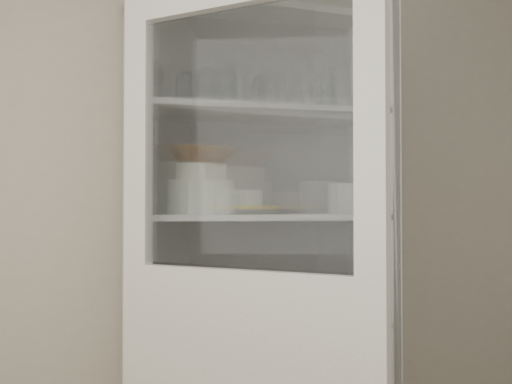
{
  "coord_description": "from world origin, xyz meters",
  "views": [
    {
      "loc": [
        -0.41,
        -1.13,
        1.29
      ],
      "look_at": [
        0.2,
        1.27,
        1.35
      ],
      "focal_mm": 45.0,
      "sensor_mm": 36.0,
      "label": 1
    }
  ],
  "objects": [
    {
      "name": "plate_stack_front",
      "position": [
        -0.03,
        1.21,
        1.32
      ],
      "size": [
        0.25,
        0.25,
        0.13
      ],
      "primitive_type": "cylinder",
      "color": "silver",
      "rests_on": "shelf_plates"
    },
    {
      "name": "mug_white",
      "position": [
        0.54,
        1.18,
        0.91
      ],
      "size": [
        0.13,
        0.13,
        0.1
      ],
      "primitive_type": "imported",
      "rotation": [
        0.0,
        0.0,
        0.3
      ],
      "color": "silver",
      "rests_on": "shelf_mugs"
    },
    {
      "name": "plate_stack_back",
      "position": [
        0.02,
        1.38,
        1.31
      ],
      "size": [
        0.2,
        0.2,
        0.1
      ],
      "primitive_type": "cylinder",
      "color": "silver",
      "rests_on": "shelf_plates"
    },
    {
      "name": "measuring_cups",
      "position": [
        0.01,
        1.18,
        0.88
      ],
      "size": [
        0.1,
        0.1,
        0.04
      ],
      "primitive_type": "cylinder",
      "color": "#A9A9A9",
      "rests_on": "shelf_mugs"
    },
    {
      "name": "mug_blue",
      "position": [
        0.54,
        1.22,
        0.9
      ],
      "size": [
        0.14,
        0.14,
        0.09
      ],
      "primitive_type": "imported",
      "rotation": [
        0.0,
        0.0,
        -0.37
      ],
      "color": "#0C0995",
      "rests_on": "shelf_mugs"
    },
    {
      "name": "tumbler_11",
      "position": [
        0.19,
        1.29,
        1.73
      ],
      "size": [
        0.07,
        0.07,
        0.13
      ],
      "primitive_type": "cylinder",
      "rotation": [
        0.0,
        0.0,
        0.12
      ],
      "color": "silver",
      "rests_on": "shelf_glass"
    },
    {
      "name": "goblet_1",
      "position": [
        0.01,
        1.37,
        1.75
      ],
      "size": [
        0.08,
        0.08,
        0.18
      ],
      "primitive_type": null,
      "color": "silver",
      "rests_on": "shelf_glass"
    },
    {
      "name": "cream_bowl",
      "position": [
        -0.03,
        1.21,
        1.42
      ],
      "size": [
        0.19,
        0.19,
        0.06
      ],
      "primitive_type": "cylinder",
      "rotation": [
        0.0,
        0.0,
        -0.01
      ],
      "color": "silver",
      "rests_on": "plate_stack_front"
    },
    {
      "name": "tumbler_6",
      "position": [
        0.61,
        1.16,
        1.73
      ],
      "size": [
        0.09,
        0.09,
        0.14
      ],
      "primitive_type": "cylinder",
      "rotation": [
        0.0,
        0.0,
        0.25
      ],
      "color": "silver",
      "rests_on": "shelf_glass"
    },
    {
      "name": "tumbler_1",
      "position": [
        0.05,
        1.14,
        1.73
      ],
      "size": [
        0.07,
        0.07,
        0.14
      ],
      "primitive_type": "cylinder",
      "rotation": [
        0.0,
        0.0,
        0.03
      ],
      "color": "silver",
      "rests_on": "shelf_glass"
    },
    {
      "name": "yellow_trivet",
      "position": [
        0.16,
        1.29,
        1.29
      ],
      "size": [
        0.23,
        0.23,
        0.01
      ],
      "primitive_type": "cube",
      "rotation": [
        0.0,
        0.0,
        0.41
      ],
      "color": "yellow",
      "rests_on": "glass_platter"
    },
    {
      "name": "white_ramekin",
      "position": [
        0.16,
        1.29,
        1.32
      ],
      "size": [
        0.17,
        0.17,
        0.06
      ],
      "primitive_type": "cylinder",
      "rotation": [
        0.0,
        0.0,
        -0.24
      ],
      "color": "silver",
      "rests_on": "yellow_trivet"
    },
    {
      "name": "white_canister",
      "position": [
        -0.2,
        1.31,
        0.93
      ],
      "size": [
        0.14,
        0.14,
        0.14
      ],
      "primitive_type": "cylinder",
      "rotation": [
        0.0,
        0.0,
        -0.19
      ],
      "color": "silver",
      "rests_on": "shelf_mugs"
    },
    {
      "name": "goblet_0",
      "position": [
        -0.19,
        1.36,
        1.75
      ],
      "size": [
        0.08,
        0.08,
        0.19
      ],
      "primitive_type": null,
      "color": "silver",
      "rests_on": "shelf_glass"
    },
    {
      "name": "cupboard_door",
      "position": [
        0.02,
        0.74,
        0.87
      ],
      "size": [
        0.67,
        0.66,
        2.0
      ],
      "rotation": [
        0.0,
        0.0,
        -0.77
      ],
      "color": "beige",
      "rests_on": "floor"
    },
    {
      "name": "tumbler_2",
      "position": [
        0.06,
        1.16,
        1.73
      ],
      "size": [
        0.08,
        0.08,
        0.15
      ],
      "primitive_type": "cylinder",
      "rotation": [
        0.0,
        0.0,
        0.1
      ],
      "color": "silver",
      "rests_on": "shelf_glass"
    },
    {
      "name": "tumbler_8",
      "position": [
        0.0,
        1.28,
        1.74
      ],
      "size": [
        0.1,
        0.1,
        0.16
      ],
      "primitive_type": "cylinder",
      "rotation": [
        0.0,
        0.0,
        0.33
      ],
      "color": "silver",
      "rests_on": "shelf_glass"
    },
    {
      "name": "glass_platter",
      "position": [
        0.16,
        1.29,
        1.27
      ],
      "size": [
        0.45,
        0.45,
        0.02
      ],
      "primitive_type": "cylinder",
      "rotation": [
        0.0,
        0.0,
        -0.37
      ],
      "color": "silver",
      "rests_on": "shelf_plates"
    },
    {
      "name": "terracotta_bowl",
      "position": [
        -0.03,
        1.21,
        1.48
      ],
      "size": [
        0.26,
        0.26,
        0.06
      ],
      "primitive_type": "imported",
      "rotation": [
        0.0,
        0.0,
        -0.05
      ],
      "color": "brown",
      "rests_on": "cream_bowl"
    },
    {
      "name": "mug_teal",
      "position": [
        0.33,
        1.33,
        0.91
      ],
      "size": [
        0.14,
        0.14,
        0.1
      ],
      "primitive_type": "imported",
      "rotation": [
        0.0,
        0.0,
        0.4
      ],
      "color": "teal",
      "rests_on": "shelf_mugs"
    },
    {
      "name": "tumbler_0",
      "position": [
        -0.21,
        1.16,
        1.73
      ],
      "size": [
        0.08,
        0.08,
        0.14
      ],
      "primitive_type": "cylinder",
      "rotation": [
        0.0,
        0.0,
        0.04
      ],
      "color": "silver",
      "rests_on": "shelf_glass"
    },
    {
      "name": "tumbler_9",
      "position": [
        0.09,
        1.26,
        1.73
      ],
      "size": [
        0.09,
        0.09,
        0.14
      ],
      "primitive_type": "cylinder",
      "rotation": [
        0.0,
        0.0,
        -0.27
      ],
      "color": "silver",
      "rests_on": "shelf_glass"
    },
    {
      "name": "grey_bowl_stack",
      "position": [
        0.56,
        1.25,
        1.32
      ],
      "size": [
        0.13,
        0.13,
        0.12
      ],
      "primitive_type": "cylinder",
      "color": "silver",
      "rests_on": "shelf_plates"
    },
    {
      "name": "pantry_cabinet",
      "position": [
        0.2,
        1.34,
        0.94
      ],
      "size": [
        1.0,
        0.45,
        2.1
      ],
      "color": "beige",
      "rests_on": "floor"
    },
    {
      "name": "goblet_2",
      "position": [
        0.25,
        1.35,
        1.76
      ],
      "size": [
        0.08,
        0.08,
        0.19
      ],
      "primitive_type": null,
      "color": "silver",
      "rests_on": "shelf_glass"
    },
    {
      "name": "tumbler_5",
      "position": [
        0.44,
        1.12,
        1.72
      ],
      "size": [
        0.07,
        0.07,
        0.13
      ],
      "primitive_type": "cylinder",
      "rotation": [
        0.0,
        0.0,
        -0.23
      ],
      "color": "silver",
      "rests_on": "shelf_glass"
    },
    {
      "name": "tumbler_4",
      "position": [
        0.43,
        1.13,
        1.74
      ],
      "size": [
        0.1,
        0.1,
        0.15
      ],
      "primitive_type": "cylinder",
      "rotation": [
        0.0,
        0.0,
        -0.32
      ],
      "color": "silver",
      "rests_on": "shelf_glass"
    },
    {
      "name": "tumbler_10",
      "position": [
        0.32,
        1.27,
        1.73
      ],
      "size": [
        0.09,
        0.09,
        0.14
      ],
      "primitive_type": "cylinder",
      "rotation": [
        0.0,
        0.0,
        -0.38
      ],
      "color": "silver",
      "rests_on": "shelf_glass"
    },
    {
      "name": "goblet_3",
      "position": [
        0.49,
        1.39,
        1.74
      ],
      "size": [
        0.07,
        0.07,
        0.15
      ],
      "primitive_type": null,
      "color": "silver",
      "rests_on": "shelf_glass"
    },
    {
      "name": "teal_jar",
      "position": [
        0.4,
        1.32,
        0.91
      ],
      "size": [
        0.09,
        0.09,
        0.1
      ],
      "color": "teal",
      "rests_on": "shelf_mugs"
    },
    {
      "name": "tumbler_3",
      "position": [
        0.32,
        1.16,
        1.73
      ],
      "size": [
        0.08,
        0.08,
        0.13
      ],
      "primitive_type": "cylinder",
      "rotation": [
        0.0,
        0.0,
        0.33
      ],
      "color": "silver",
      "rests_on": "shelf_glass"
    },
    {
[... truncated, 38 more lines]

